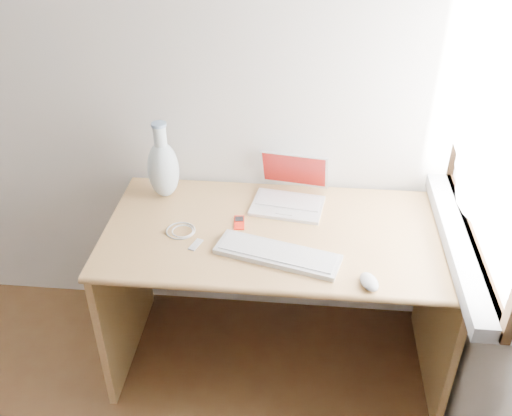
# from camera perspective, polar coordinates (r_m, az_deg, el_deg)

# --- Properties ---
(back_wall) EXTENTS (3.50, 0.04, 2.60)m
(back_wall) POSITION_cam_1_polar(r_m,az_deg,el_deg) (2.59, -20.65, 14.23)
(back_wall) COLOR silver
(back_wall) RESTS_ON floor
(window) EXTENTS (0.11, 0.99, 1.10)m
(window) POSITION_cam_1_polar(r_m,az_deg,el_deg) (2.03, 22.85, 7.88)
(window) COLOR white
(window) RESTS_ON right_wall
(desk) EXTENTS (1.40, 0.70, 0.74)m
(desk) POSITION_cam_1_polar(r_m,az_deg,el_deg) (2.47, 2.38, -5.11)
(desk) COLOR tan
(desk) RESTS_ON floor
(laptop) EXTENTS (0.32, 0.28, 0.20)m
(laptop) POSITION_cam_1_polar(r_m,az_deg,el_deg) (2.42, 3.23, 1.51)
(laptop) COLOR white
(laptop) RESTS_ON desk
(external_keyboard) EXTENTS (0.49, 0.26, 0.02)m
(external_keyboard) POSITION_cam_1_polar(r_m,az_deg,el_deg) (2.14, 2.17, -4.62)
(external_keyboard) COLOR silver
(external_keyboard) RESTS_ON desk
(mouse) EXTENTS (0.09, 0.11, 0.03)m
(mouse) POSITION_cam_1_polar(r_m,az_deg,el_deg) (2.04, 11.26, -7.25)
(mouse) COLOR white
(mouse) RESTS_ON desk
(ipod) EXTENTS (0.05, 0.10, 0.01)m
(ipod) POSITION_cam_1_polar(r_m,az_deg,el_deg) (2.31, -1.69, -1.46)
(ipod) COLOR red
(ipod) RESTS_ON desk
(cable_coil) EXTENTS (0.12, 0.12, 0.01)m
(cable_coil) POSITION_cam_1_polar(r_m,az_deg,el_deg) (2.29, -7.54, -2.26)
(cable_coil) COLOR silver
(cable_coil) RESTS_ON desk
(remote) EXTENTS (0.05, 0.08, 0.01)m
(remote) POSITION_cam_1_polar(r_m,az_deg,el_deg) (2.21, -6.04, -3.66)
(remote) COLOR silver
(remote) RESTS_ON desk
(vase) EXTENTS (0.13, 0.13, 0.34)m
(vase) POSITION_cam_1_polar(r_m,az_deg,el_deg) (2.45, -9.27, 4.03)
(vase) COLOR white
(vase) RESTS_ON desk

